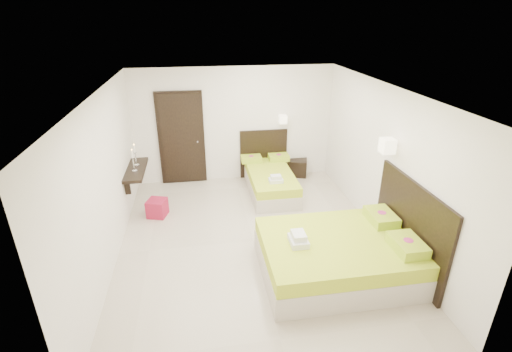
{
  "coord_description": "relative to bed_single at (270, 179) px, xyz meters",
  "views": [
    {
      "loc": [
        -0.82,
        -5.38,
        3.65
      ],
      "look_at": [
        0.1,
        0.3,
        1.1
      ],
      "focal_mm": 26.0,
      "sensor_mm": 36.0,
      "label": 1
    }
  ],
  "objects": [
    {
      "name": "floor",
      "position": [
        -0.68,
        -1.91,
        -0.28
      ],
      "size": [
        5.5,
        5.5,
        0.0
      ],
      "primitive_type": "plane",
      "color": "#BCAE9C",
      "rests_on": "ground"
    },
    {
      "name": "bed_single",
      "position": [
        0.0,
        0.0,
        0.0
      ],
      "size": [
        1.11,
        1.85,
        1.53
      ],
      "color": "#BDB3A2",
      "rests_on": "ground"
    },
    {
      "name": "bed_double",
      "position": [
        0.53,
        -2.95,
        0.05
      ],
      "size": [
        2.26,
        1.92,
        1.86
      ],
      "color": "#BDB3A2",
      "rests_on": "ground"
    },
    {
      "name": "nightstand",
      "position": [
        0.81,
        0.75,
        -0.08
      ],
      "size": [
        0.55,
        0.52,
        0.41
      ],
      "primitive_type": "cube",
      "rotation": [
        0.0,
        0.0,
        -0.28
      ],
      "color": "black",
      "rests_on": "ground"
    },
    {
      "name": "ottoman",
      "position": [
        -2.38,
        -0.75,
        -0.11
      ],
      "size": [
        0.43,
        0.43,
        0.34
      ],
      "primitive_type": "cube",
      "rotation": [
        0.0,
        0.0,
        -0.3
      ],
      "color": "maroon",
      "rests_on": "ground"
    },
    {
      "name": "door",
      "position": [
        -1.88,
        0.78,
        0.77
      ],
      "size": [
        1.02,
        0.15,
        2.14
      ],
      "color": "black",
      "rests_on": "ground"
    },
    {
      "name": "console_shelf",
      "position": [
        -2.76,
        -0.31,
        0.53
      ],
      "size": [
        0.35,
        1.2,
        0.78
      ],
      "color": "black",
      "rests_on": "ground"
    }
  ]
}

